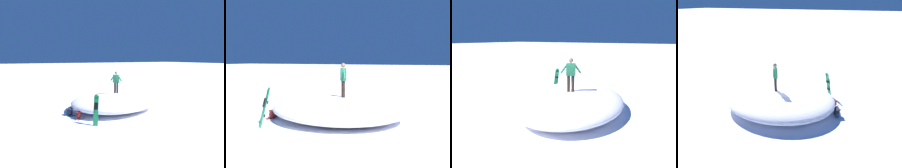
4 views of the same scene
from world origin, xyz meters
The scene contains 6 objects.
ground centered at (0.00, 0.00, 0.00)m, with size 240.00×240.00×0.00m, color white.
snow_mound centered at (0.31, -0.14, 0.53)m, with size 6.28×5.08×1.06m, color white.
snowboarder_standing centered at (0.45, -0.32, 1.96)m, with size 0.88×0.57×1.58m.
snowboard_primary_upright centered at (-2.01, 2.17, 0.85)m, with size 0.53×0.47×1.65m.
backpack_near centered at (0.16, 3.11, 0.23)m, with size 0.69×0.50×0.46m.
backpack_far centered at (-0.72, 2.79, 0.21)m, with size 0.60×0.49×0.42m.
Camera 2 is at (-9.79, -4.61, 2.79)m, focal length 38.84 mm.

